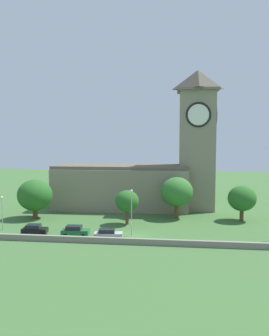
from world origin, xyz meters
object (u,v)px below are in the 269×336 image
Objects in this scene: car_green at (75,231)px; tree_riverside_east at (177,192)px; tree_by_tower at (127,201)px; tree_churchyard at (35,195)px; tree_riverside_west at (242,198)px; car_black at (34,229)px; car_silver at (108,234)px; church at (146,171)px; streetlamp_west_end at (2,207)px; streetlamp_west_mid at (131,205)px.

car_green is 23.13m from tree_riverside_east.
tree_churchyard is (-18.87, 2.67, 0.31)m from tree_by_tower.
tree_riverside_west reaches higher than car_green.
tree_churchyard is 28.19m from tree_riverside_east.
tree_riverside_east is (27.93, 3.82, 0.63)m from tree_churchyard.
car_black is 13.17m from tree_churchyard.
tree_riverside_west is (23.15, 15.91, 3.50)m from car_silver.
church is 27.63m from car_silver.
tree_riverside_west is (19.63, -10.43, -4.06)m from church.
streetlamp_west_end reaches higher than car_black.
car_black is at bearing -147.53° from tree_by_tower.
car_silver is 0.60× the size of streetlamp_west_mid.
car_silver is at bearing -145.51° from tree_riverside_west.
tree_by_tower is at bearing 32.47° from car_black.
car_black is 0.56× the size of streetlamp_west_mid.
tree_riverside_east is at bearing 7.78° from tree_churchyard.
streetlamp_west_mid is at bearing -145.42° from tree_riverside_west.
car_black is at bearing -122.84° from church.
car_black is 17.27m from tree_by_tower.
car_green is 10.15m from streetlamp_west_mid.
tree_riverside_west is (42.53, 12.55, 0.27)m from streetlamp_west_end.
tree_churchyard is at bearing 143.20° from car_silver.
streetlamp_west_mid is at bearing -116.41° from tree_riverside_east.
car_green is 0.97× the size of car_silver.
church is 32.73m from streetlamp_west_end.
church is 6.10× the size of streetlamp_west_end.
church reaches higher than car_green.
church reaches higher than tree_riverside_east.
car_green is 0.76× the size of streetlamp_west_end.
church is 24.23m from streetlamp_west_mid.
car_green is 0.59× the size of streetlamp_west_mid.
streetlamp_west_mid is (22.84, -1.02, 1.01)m from streetlamp_west_end.
car_green is 0.71× the size of tree_by_tower.
tree_riverside_west is (19.69, 13.57, -0.73)m from streetlamp_west_mid.
church is 4.43× the size of tree_riverside_east.
tree_by_tower is 22.31m from tree_riverside_west.
tree_by_tower is at bearing 52.14° from car_green.
tree_riverside_east is (23.33, 15.56, 4.41)m from car_black.
car_black is 0.55× the size of tree_churchyard.
car_black is 12.76m from car_silver.
tree_riverside_west is at bearing 14.63° from tree_by_tower.
tree_by_tower is at bearing 103.42° from streetlamp_west_mid.
streetlamp_west_mid reaches higher than car_green.
tree_riverside_west is (40.45, 2.97, -0.31)m from tree_churchyard.
streetlamp_west_end is at bearing -161.72° from tree_by_tower.
tree_churchyard reaches higher than streetlamp_west_end.
tree_by_tower is (7.25, 9.33, 3.44)m from car_green.
tree_riverside_east reaches higher than tree_riverside_west.
tree_riverside_east is at bearing 35.59° from tree_by_tower.
car_silver is at bearing -122.38° from tree_riverside_east.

